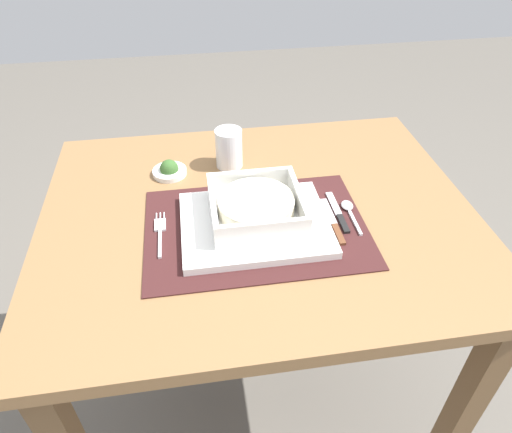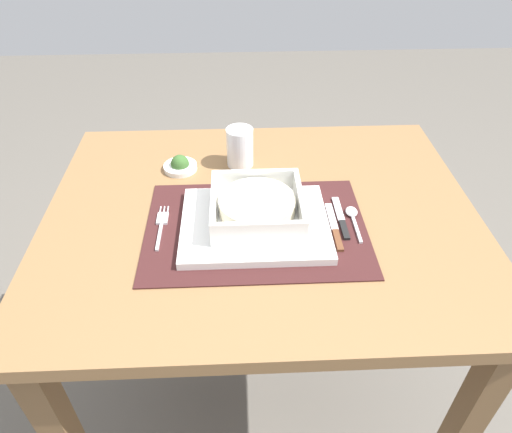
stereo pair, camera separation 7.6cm
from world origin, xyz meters
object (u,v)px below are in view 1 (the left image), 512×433
at_px(condiment_saucer, 169,170).
at_px(dining_table, 258,251).
at_px(fork, 160,230).
at_px(porridge_bowl, 256,207).
at_px(spoon, 349,209).
at_px(bread_knife, 334,224).
at_px(drinking_glass, 229,150).
at_px(butter_knife, 339,214).

bearing_deg(condiment_saucer, dining_table, -42.64).
height_order(dining_table, fork, fork).
bearing_deg(porridge_bowl, dining_table, 73.38).
height_order(spoon, bread_knife, spoon).
bearing_deg(porridge_bowl, condiment_saucer, 129.88).
bearing_deg(drinking_glass, dining_table, -77.52).
bearing_deg(condiment_saucer, bread_knife, -36.34).
xyz_separation_m(porridge_bowl, fork, (-0.19, -0.00, -0.04)).
height_order(porridge_bowl, condiment_saucer, porridge_bowl).
bearing_deg(spoon, porridge_bowl, 177.85).
xyz_separation_m(fork, drinking_glass, (0.16, 0.22, 0.04)).
relative_size(dining_table, fork, 6.73).
bearing_deg(fork, spoon, 4.11).
relative_size(fork, drinking_glass, 1.44).
relative_size(fork, condiment_saucer, 1.72).
distance_m(fork, bread_knife, 0.34).
bearing_deg(spoon, drinking_glass, 132.33).
bearing_deg(bread_knife, condiment_saucer, 139.62).
bearing_deg(bread_knife, butter_knife, 51.93).
xyz_separation_m(dining_table, drinking_glass, (-0.04, 0.18, 0.16)).
height_order(dining_table, bread_knife, bread_knife).
xyz_separation_m(porridge_bowl, spoon, (0.19, 0.01, -0.03)).
xyz_separation_m(spoon, condiment_saucer, (-0.36, 0.20, 0.00)).
xyz_separation_m(dining_table, butter_knife, (0.16, -0.04, 0.12)).
distance_m(dining_table, butter_knife, 0.20).
bearing_deg(fork, condiment_saucer, 87.30).
relative_size(bread_knife, condiment_saucer, 1.85).
bearing_deg(drinking_glass, bread_knife, -54.42).
bearing_deg(dining_table, bread_knife, -26.45).
xyz_separation_m(bread_knife, drinking_glass, (-0.18, 0.25, 0.04)).
relative_size(bread_knife, drinking_glass, 1.55).
distance_m(porridge_bowl, fork, 0.19).
bearing_deg(dining_table, butter_knife, -15.14).
distance_m(bread_knife, drinking_glass, 0.31).
distance_m(dining_table, spoon, 0.22).
bearing_deg(butter_knife, spoon, 24.11).
distance_m(porridge_bowl, condiment_saucer, 0.27).
relative_size(porridge_bowl, spoon, 1.67).
height_order(dining_table, butter_knife, butter_knife).
bearing_deg(bread_knife, dining_table, 149.51).
distance_m(fork, drinking_glass, 0.27).
distance_m(dining_table, drinking_glass, 0.24).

